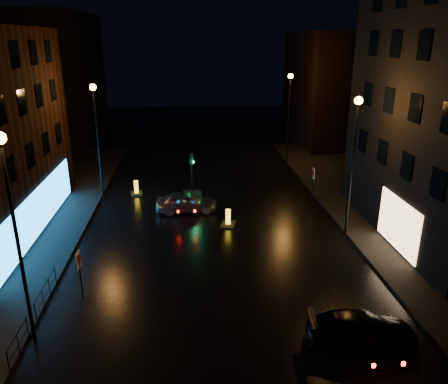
{
  "coord_description": "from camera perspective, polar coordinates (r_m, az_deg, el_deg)",
  "views": [
    {
      "loc": [
        -1.49,
        -17.09,
        11.35
      ],
      "look_at": [
        0.59,
        6.96,
        2.8
      ],
      "focal_mm": 35.0,
      "sensor_mm": 36.0,
      "label": 1
    }
  ],
  "objects": [
    {
      "name": "ground",
      "position": [
        20.57,
        0.03,
        -13.99
      ],
      "size": [
        120.0,
        120.0,
        0.0
      ],
      "primitive_type": "plane",
      "color": "black",
      "rests_on": "ground"
    },
    {
      "name": "pavement_right",
      "position": [
        31.56,
        24.9,
        -3.33
      ],
      "size": [
        12.0,
        44.0,
        0.15
      ],
      "primitive_type": "cube",
      "color": "black",
      "rests_on": "ground"
    },
    {
      "name": "building_far_left",
      "position": [
        54.25,
        -21.06,
        13.67
      ],
      "size": [
        8.0,
        16.0,
        14.0
      ],
      "primitive_type": "cube",
      "color": "black",
      "rests_on": "ground"
    },
    {
      "name": "building_far_right",
      "position": [
        52.06,
        13.92,
        13.06
      ],
      "size": [
        8.0,
        14.0,
        12.0
      ],
      "primitive_type": "cube",
      "color": "black",
      "rests_on": "ground"
    },
    {
      "name": "street_lamp_lnear",
      "position": [
        17.35,
        -25.96,
        -2.04
      ],
      "size": [
        0.44,
        0.44,
        8.37
      ],
      "color": "black",
      "rests_on": "ground"
    },
    {
      "name": "street_lamp_lfar",
      "position": [
        32.25,
        -16.32,
        8.39
      ],
      "size": [
        0.44,
        0.44,
        8.37
      ],
      "color": "black",
      "rests_on": "ground"
    },
    {
      "name": "street_lamp_rnear",
      "position": [
        25.55,
        16.6,
        5.6
      ],
      "size": [
        0.44,
        0.44,
        8.37
      ],
      "color": "black",
      "rests_on": "ground"
    },
    {
      "name": "street_lamp_rfar",
      "position": [
        40.59,
        8.5,
        11.1
      ],
      "size": [
        0.44,
        0.44,
        8.37
      ],
      "color": "black",
      "rests_on": "ground"
    },
    {
      "name": "traffic_signal",
      "position": [
        32.93,
        -4.16,
        0.22
      ],
      "size": [
        1.4,
        2.4,
        3.45
      ],
      "color": "black",
      "rests_on": "ground"
    },
    {
      "name": "guard_railing",
      "position": [
        20.34,
        -23.49,
        -13.75
      ],
      "size": [
        0.05,
        6.04,
        1.0
      ],
      "color": "black",
      "rests_on": "ground"
    },
    {
      "name": "silver_hatchback",
      "position": [
        30.09,
        -4.94,
        -1.28
      ],
      "size": [
        4.17,
        1.73,
        1.41
      ],
      "primitive_type": "imported",
      "rotation": [
        0.0,
        0.0,
        1.59
      ],
      "color": "#A2A4A9",
      "rests_on": "ground"
    },
    {
      "name": "dark_sedan",
      "position": [
        18.64,
        17.58,
        -16.68
      ],
      "size": [
        4.42,
        2.12,
        1.24
      ],
      "primitive_type": "imported",
      "rotation": [
        0.0,
        0.0,
        1.48
      ],
      "color": "black",
      "rests_on": "ground"
    },
    {
      "name": "bollard_near",
      "position": [
        27.96,
        0.55,
        -3.91
      ],
      "size": [
        1.11,
        1.41,
        1.08
      ],
      "rotation": [
        0.0,
        0.0,
        -0.25
      ],
      "color": "black",
      "rests_on": "ground"
    },
    {
      "name": "bollard_far",
      "position": [
        34.12,
        -11.36,
        0.11
      ],
      "size": [
        0.98,
        1.33,
        1.08
      ],
      "rotation": [
        0.0,
        0.0,
        0.13
      ],
      "color": "black",
      "rests_on": "ground"
    },
    {
      "name": "road_sign_left",
      "position": [
        20.93,
        -18.42,
        -8.89
      ],
      "size": [
        0.09,
        0.57,
        2.34
      ],
      "rotation": [
        0.0,
        0.0,
        -0.06
      ],
      "color": "black",
      "rests_on": "ground"
    },
    {
      "name": "road_sign_right",
      "position": [
        32.72,
        11.59,
        2.07
      ],
      "size": [
        0.08,
        0.57,
        2.36
      ],
      "rotation": [
        0.0,
        0.0,
        3.12
      ],
      "color": "black",
      "rests_on": "ground"
    }
  ]
}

